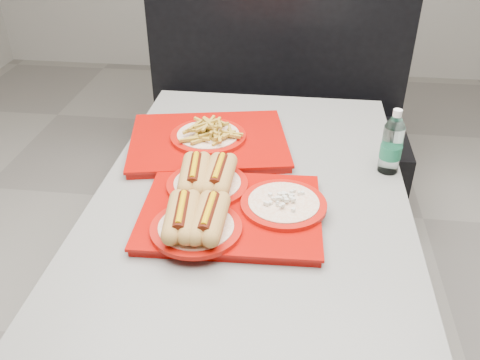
# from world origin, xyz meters

# --- Properties ---
(ground) EXTENTS (6.00, 6.00, 0.00)m
(ground) POSITION_xyz_m (0.00, 0.00, 0.00)
(ground) COLOR gray
(ground) RESTS_ON ground
(diner_table) EXTENTS (0.92, 1.42, 0.75)m
(diner_table) POSITION_xyz_m (0.00, 0.00, 0.58)
(diner_table) COLOR black
(diner_table) RESTS_ON ground
(booth_bench) EXTENTS (1.30, 0.57, 1.35)m
(booth_bench) POSITION_xyz_m (0.00, 1.09, 0.40)
(booth_bench) COLOR black
(booth_bench) RESTS_ON ground
(tray_near) EXTENTS (0.50, 0.44, 0.11)m
(tray_near) POSITION_xyz_m (-0.06, -0.14, 0.79)
(tray_near) COLOR #9C0904
(tray_near) RESTS_ON diner_table
(tray_far) EXTENTS (0.59, 0.50, 0.10)m
(tray_far) POSITION_xyz_m (-0.17, 0.25, 0.78)
(tray_far) COLOR #9C0904
(tray_far) RESTS_ON diner_table
(water_bottle) EXTENTS (0.07, 0.07, 0.21)m
(water_bottle) POSITION_xyz_m (0.41, 0.16, 0.84)
(water_bottle) COLOR silver
(water_bottle) RESTS_ON diner_table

